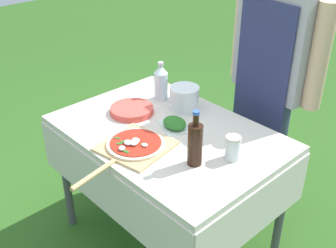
% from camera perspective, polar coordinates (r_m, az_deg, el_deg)
% --- Properties ---
extents(ground_plane, '(12.00, 12.00, 0.00)m').
position_cam_1_polar(ground_plane, '(2.66, -0.06, -15.41)').
color(ground_plane, '#2D5B1E').
extents(prep_table, '(1.18, 0.82, 0.78)m').
position_cam_1_polar(prep_table, '(2.23, -0.07, -3.02)').
color(prep_table, beige).
rests_on(prep_table, ground).
extents(person_cook, '(0.63, 0.25, 1.68)m').
position_cam_1_polar(person_cook, '(2.45, 14.20, 7.58)').
color(person_cook, '#333D56').
rests_on(person_cook, ground).
extents(pizza_on_peel, '(0.36, 0.59, 0.05)m').
position_cam_1_polar(pizza_on_peel, '(2.03, -4.70, -3.00)').
color(pizza_on_peel, tan).
rests_on(pizza_on_peel, prep_table).
extents(oil_bottle, '(0.07, 0.07, 0.27)m').
position_cam_1_polar(oil_bottle, '(1.87, 3.69, -2.65)').
color(oil_bottle, black).
rests_on(oil_bottle, prep_table).
extents(water_bottle, '(0.08, 0.08, 0.23)m').
position_cam_1_polar(water_bottle, '(2.45, -0.97, 5.70)').
color(water_bottle, silver).
rests_on(water_bottle, prep_table).
extents(herb_container, '(0.21, 0.19, 0.05)m').
position_cam_1_polar(herb_container, '(2.19, 0.98, 0.03)').
color(herb_container, silver).
rests_on(herb_container, prep_table).
extents(mixing_tub, '(0.16, 0.16, 0.13)m').
position_cam_1_polar(mixing_tub, '(2.35, 2.23, 3.52)').
color(mixing_tub, silver).
rests_on(mixing_tub, prep_table).
extents(plate_stack, '(0.24, 0.24, 0.03)m').
position_cam_1_polar(plate_stack, '(2.34, -4.92, 1.91)').
color(plate_stack, '#DB4C42').
rests_on(plate_stack, prep_table).
extents(sauce_jar, '(0.07, 0.07, 0.12)m').
position_cam_1_polar(sauce_jar, '(1.95, 8.73, -3.37)').
color(sauce_jar, silver).
rests_on(sauce_jar, prep_table).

